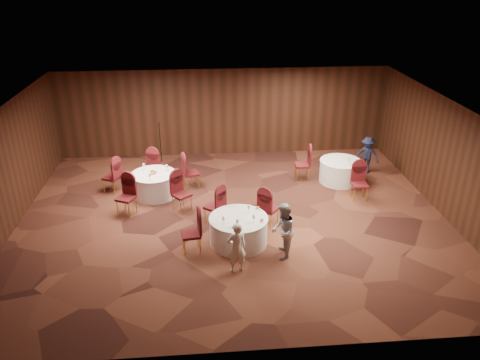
{
  "coord_description": "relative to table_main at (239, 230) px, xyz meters",
  "views": [
    {
      "loc": [
        -0.81,
        -11.54,
        6.61
      ],
      "look_at": [
        0.2,
        0.2,
        1.1
      ],
      "focal_mm": 35.0,
      "sensor_mm": 36.0,
      "label": 1
    }
  ],
  "objects": [
    {
      "name": "tabletop_left",
      "position": [
        -2.37,
        2.94,
        0.45
      ],
      "size": [
        0.79,
        0.84,
        0.22
      ],
      "color": "silver",
      "rests_on": "table_left"
    },
    {
      "name": "chairs_main",
      "position": [
        -0.29,
        0.57,
        0.12
      ],
      "size": [
        2.76,
        2.04,
        1.0
      ],
      "color": "#460E14",
      "rests_on": "ground"
    },
    {
      "name": "table_main",
      "position": [
        0.0,
        0.0,
        0.0
      ],
      "size": [
        1.5,
        1.5,
        0.74
      ],
      "color": "white",
      "rests_on": "ground"
    },
    {
      "name": "mic_stand",
      "position": [
        -2.27,
        4.87,
        0.14
      ],
      "size": [
        0.24,
        0.24,
        1.72
      ],
      "color": "black",
      "rests_on": "ground"
    },
    {
      "name": "tabletop_right",
      "position": [
        3.79,
        3.15,
        0.52
      ],
      "size": [
        0.08,
        0.08,
        0.22
      ],
      "color": "silver",
      "rests_on": "table_right"
    },
    {
      "name": "woman_a",
      "position": [
        -0.15,
        -1.2,
        0.27
      ],
      "size": [
        0.53,
        0.41,
        1.28
      ],
      "primitive_type": "imported",
      "rotation": [
        0.0,
        0.0,
        3.39
      ],
      "color": "silver",
      "rests_on": "ground"
    },
    {
      "name": "table_right",
      "position": [
        3.64,
        3.45,
        0.0
      ],
      "size": [
        1.36,
        1.36,
        0.74
      ],
      "color": "white",
      "rests_on": "ground"
    },
    {
      "name": "ground",
      "position": [
        -0.03,
        1.28,
        -0.38
      ],
      "size": [
        12.0,
        12.0,
        0.0
      ],
      "primitive_type": "plane",
      "color": "black",
      "rests_on": "ground"
    },
    {
      "name": "woman_b",
      "position": [
        1.02,
        -0.7,
        0.35
      ],
      "size": [
        0.65,
        0.78,
        1.44
      ],
      "primitive_type": "imported",
      "rotation": [
        0.0,
        0.0,
        4.55
      ],
      "color": "#A7A7AC",
      "rests_on": "ground"
    },
    {
      "name": "table_left",
      "position": [
        -2.37,
        2.94,
        0.0
      ],
      "size": [
        1.38,
        1.38,
        0.74
      ],
      "color": "white",
      "rests_on": "ground"
    },
    {
      "name": "tabletop_main",
      "position": [
        0.2,
        -0.14,
        0.46
      ],
      "size": [
        1.08,
        1.08,
        0.22
      ],
      "color": "silver",
      "rests_on": "table_main"
    },
    {
      "name": "chairs_right",
      "position": [
        3.15,
        2.96,
        0.12
      ],
      "size": [
        1.96,
        2.18,
        1.0
      ],
      "color": "#460E14",
      "rests_on": "ground"
    },
    {
      "name": "room_shell",
      "position": [
        -0.03,
        1.28,
        1.59
      ],
      "size": [
        12.0,
        12.0,
        12.0
      ],
      "color": "silver",
      "rests_on": "ground"
    },
    {
      "name": "chairs_left",
      "position": [
        -2.38,
        2.94,
        0.12
      ],
      "size": [
        3.14,
        3.0,
        1.0
      ],
      "color": "#460E14",
      "rests_on": "ground"
    },
    {
      "name": "man_c",
      "position": [
        4.74,
        4.1,
        0.27
      ],
      "size": [
        0.96,
        0.83,
        1.29
      ],
      "primitive_type": "imported",
      "rotation": [
        0.0,
        0.0,
        5.75
      ],
      "color": "black",
      "rests_on": "ground"
    }
  ]
}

